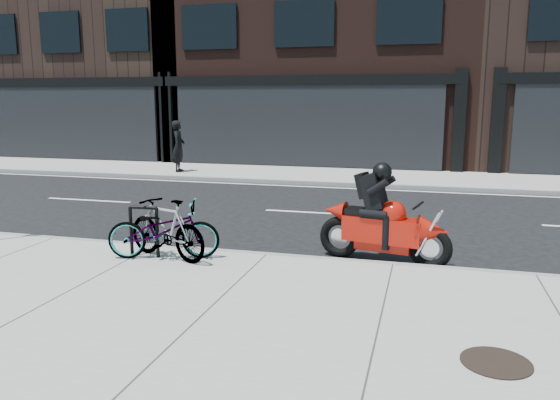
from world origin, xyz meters
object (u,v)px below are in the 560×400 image
(manhole_cover, at_px, (496,362))
(bicycle_front, at_px, (164,230))
(bicycle_rear, at_px, (167,229))
(motorcycle, at_px, (389,223))
(pedestrian, at_px, (178,146))
(bike_rack, at_px, (144,227))

(manhole_cover, bearing_deg, bicycle_front, 153.30)
(bicycle_rear, bearing_deg, bicycle_front, -70.19)
(bicycle_front, height_order, manhole_cover, bicycle_front)
(motorcycle, distance_m, pedestrian, 11.46)
(pedestrian, distance_m, manhole_cover, 14.90)
(pedestrian, relative_size, manhole_cover, 2.63)
(motorcycle, height_order, manhole_cover, motorcycle)
(bicycle_front, height_order, motorcycle, motorcycle)
(motorcycle, xyz_separation_m, manhole_cover, (1.26, -3.40, -0.52))
(pedestrian, xyz_separation_m, manhole_cover, (8.95, -11.89, -0.86))
(bike_rack, height_order, motorcycle, motorcycle)
(bicycle_front, bearing_deg, bicycle_rear, -106.34)
(bike_rack, bearing_deg, manhole_cover, -25.10)
(bike_rack, relative_size, bicycle_rear, 0.51)
(bike_rack, distance_m, bicycle_front, 0.34)
(motorcycle, bearing_deg, manhole_cover, -57.70)
(bicycle_front, xyz_separation_m, manhole_cover, (4.64, -2.33, -0.45))
(bike_rack, height_order, bicycle_front, bicycle_front)
(bicycle_front, relative_size, bicycle_rear, 1.09)
(bike_rack, relative_size, pedestrian, 0.47)
(motorcycle, relative_size, pedestrian, 1.24)
(pedestrian, bearing_deg, manhole_cover, -157.84)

